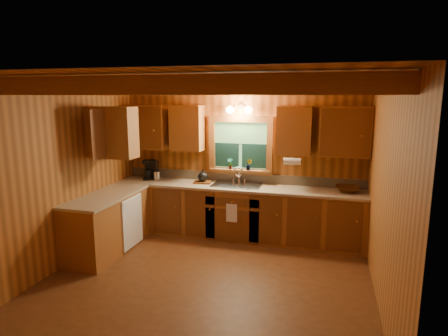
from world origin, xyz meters
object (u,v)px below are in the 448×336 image
at_px(cutting_board, 203,182).
at_px(wicker_basket, 348,189).
at_px(sink, 237,188).
at_px(coffee_maker, 149,170).

bearing_deg(cutting_board, wicker_basket, -5.89).
xyz_separation_m(sink, cutting_board, (-0.61, 0.04, 0.06)).
relative_size(sink, wicker_basket, 2.20).
bearing_deg(sink, wicker_basket, 1.63).
distance_m(sink, coffee_maker, 1.67).
bearing_deg(coffee_maker, wicker_basket, -24.87).
xyz_separation_m(coffee_maker, wicker_basket, (3.44, -0.04, -0.13)).
relative_size(cutting_board, wicker_basket, 0.81).
bearing_deg(coffee_maker, sink, -27.36).
bearing_deg(cutting_board, sink, -9.56).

